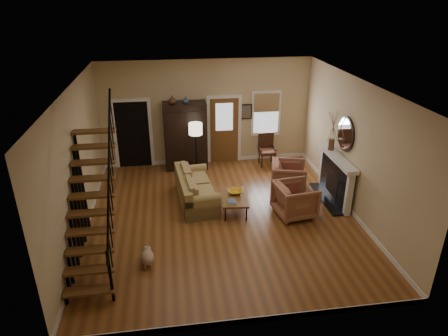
{
  "coord_description": "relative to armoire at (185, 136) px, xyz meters",
  "views": [
    {
      "loc": [
        -1.19,
        -8.47,
        5.21
      ],
      "look_at": [
        0.1,
        0.4,
        1.15
      ],
      "focal_mm": 32.0,
      "sensor_mm": 36.0,
      "label": 1
    }
  ],
  "objects": [
    {
      "name": "side_chair",
      "position": [
        2.55,
        -0.2,
        -0.54
      ],
      "size": [
        0.54,
        0.54,
        1.02
      ],
      "primitive_type": null,
      "color": "#351E11",
      "rests_on": "ground"
    },
    {
      "name": "staircase",
      "position": [
        -2.08,
        -4.45,
        0.55
      ],
      "size": [
        0.94,
        2.8,
        3.2
      ],
      "primitive_type": null,
      "color": "brown",
      "rests_on": "ground"
    },
    {
      "name": "books",
      "position": [
        0.92,
        -3.2,
        -0.6
      ],
      "size": [
        0.2,
        0.28,
        0.05
      ],
      "primitive_type": null,
      "color": "beige",
      "rests_on": "coffee_table"
    },
    {
      "name": "room",
      "position": [
        0.29,
        -1.39,
        0.46
      ],
      "size": [
        7.0,
        7.33,
        3.3
      ],
      "color": "brown",
      "rests_on": "ground"
    },
    {
      "name": "floor_lamp",
      "position": [
        0.26,
        -0.82,
        -0.2
      ],
      "size": [
        0.5,
        0.5,
        1.71
      ],
      "primitive_type": null,
      "rotation": [
        0.0,
        0.0,
        0.32
      ],
      "color": "black",
      "rests_on": "ground"
    },
    {
      "name": "fireplace",
      "position": [
        3.83,
        -2.65,
        -0.31
      ],
      "size": [
        0.33,
        1.95,
        2.3
      ],
      "color": "black",
      "rests_on": "ground"
    },
    {
      "name": "coffee_table",
      "position": [
        1.04,
        -2.9,
        -0.84
      ],
      "size": [
        0.74,
        1.16,
        0.42
      ],
      "primitive_type": null,
      "rotation": [
        0.0,
        0.0,
        -0.09
      ],
      "color": "brown",
      "rests_on": "ground"
    },
    {
      "name": "dog",
      "position": [
        -1.08,
        -4.8,
        -0.88
      ],
      "size": [
        0.3,
        0.48,
        0.33
      ],
      "primitive_type": null,
      "rotation": [
        0.0,
        0.0,
        0.07
      ],
      "color": "tan",
      "rests_on": "ground"
    },
    {
      "name": "armoire",
      "position": [
        0.0,
        0.0,
        0.0
      ],
      "size": [
        1.3,
        0.6,
        2.1
      ],
      "primitive_type": null,
      "color": "black",
      "rests_on": "ground"
    },
    {
      "name": "armchair_left",
      "position": [
        2.5,
        -3.31,
        -0.62
      ],
      "size": [
        1.06,
        1.04,
        0.86
      ],
      "primitive_type": "imported",
      "rotation": [
        0.0,
        0.0,
        1.71
      ],
      "color": "brown",
      "rests_on": "ground"
    },
    {
      "name": "bowl",
      "position": [
        1.09,
        -2.75,
        -0.58
      ],
      "size": [
        0.38,
        0.38,
        0.09
      ],
      "primitive_type": "imported",
      "color": "orange",
      "rests_on": "coffee_table"
    },
    {
      "name": "armchair_right",
      "position": [
        2.71,
        -2.02,
        -0.62
      ],
      "size": [
        1.14,
        1.12,
        0.85
      ],
      "primitive_type": "imported",
      "rotation": [
        0.0,
        0.0,
        1.31
      ],
      "color": "brown",
      "rests_on": "ground"
    },
    {
      "name": "sofa",
      "position": [
        0.13,
        -2.29,
        -0.67
      ],
      "size": [
        1.06,
        2.12,
        0.76
      ],
      "primitive_type": null,
      "rotation": [
        0.0,
        0.0,
        0.09
      ],
      "color": "#9B7F46",
      "rests_on": "ground"
    },
    {
      "name": "vase_b",
      "position": [
        0.05,
        -0.1,
        1.16
      ],
      "size": [
        0.2,
        0.2,
        0.21
      ],
      "primitive_type": "imported",
      "color": "#334C60",
      "rests_on": "armoire"
    },
    {
      "name": "vase_a",
      "position": [
        -0.35,
        -0.1,
        1.17
      ],
      "size": [
        0.24,
        0.24,
        0.25
      ],
      "primitive_type": "imported",
      "color": "#4C2619",
      "rests_on": "armoire"
    }
  ]
}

